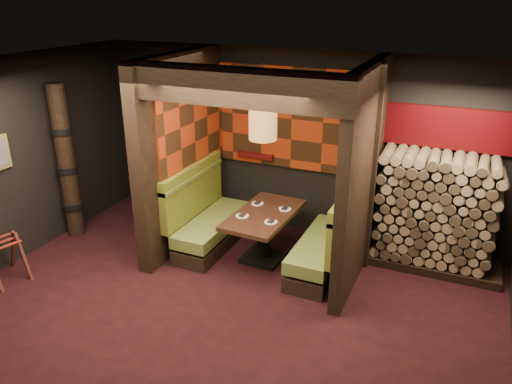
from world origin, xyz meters
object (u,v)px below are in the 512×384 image
object	(u,v)px
dining_table	(264,228)
firewood_stack	(442,214)
booth_bench_left	(207,220)
luggage_rack	(3,257)
totem_column	(67,164)
booth_bench_right	(329,244)
pendant_lamp	(263,123)

from	to	relation	value
dining_table	firewood_stack	world-z (taller)	firewood_stack
dining_table	firewood_stack	xyz separation A→B (m)	(2.28, 0.78, 0.32)
dining_table	booth_bench_left	bearing A→B (deg)	175.44
luggage_rack	totem_column	xyz separation A→B (m)	(-0.08, 1.41, 0.85)
dining_table	booth_bench_right	bearing A→B (deg)	4.70
booth_bench_left	pendant_lamp	world-z (taller)	pendant_lamp
pendant_lamp	luggage_rack	xyz separation A→B (m)	(-2.97, -1.84, -1.70)
dining_table	luggage_rack	distance (m)	3.52
booth_bench_right	firewood_stack	size ratio (longest dim) A/B	0.92
booth_bench_left	luggage_rack	distance (m)	2.81
booth_bench_right	dining_table	distance (m)	0.94
firewood_stack	luggage_rack	bearing A→B (deg)	-153.11
totem_column	firewood_stack	xyz separation A→B (m)	(5.33, 1.25, -0.37)
booth_bench_right	pendant_lamp	bearing A→B (deg)	-172.26
booth_bench_left	firewood_stack	size ratio (longest dim) A/B	0.92
totem_column	booth_bench_left	bearing A→B (deg)	14.75
booth_bench_right	totem_column	bearing A→B (deg)	-172.14
booth_bench_left	dining_table	world-z (taller)	booth_bench_left
pendant_lamp	luggage_rack	distance (m)	3.89
dining_table	pendant_lamp	xyz separation A→B (m)	(0.00, -0.05, 1.54)
luggage_rack	firewood_stack	xyz separation A→B (m)	(5.25, 2.66, 0.49)
luggage_rack	totem_column	world-z (taller)	totem_column
pendant_lamp	booth_bench_left	bearing A→B (deg)	172.50
dining_table	totem_column	bearing A→B (deg)	-171.18
pendant_lamp	booth_bench_right	bearing A→B (deg)	7.74
booth_bench_right	dining_table	world-z (taller)	booth_bench_right
booth_bench_left	dining_table	xyz separation A→B (m)	(0.96, -0.08, 0.10)
dining_table	luggage_rack	xyz separation A→B (m)	(-2.97, -1.89, -0.17)
booth_bench_left	totem_column	world-z (taller)	totem_column
dining_table	firewood_stack	distance (m)	2.43
pendant_lamp	luggage_rack	bearing A→B (deg)	-148.24
dining_table	luggage_rack	bearing A→B (deg)	-147.55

